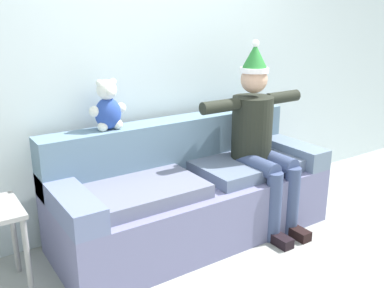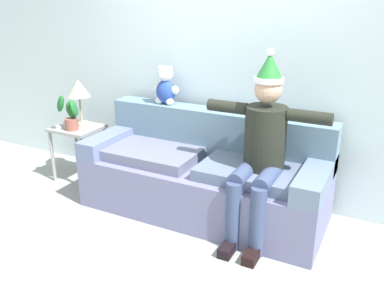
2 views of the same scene
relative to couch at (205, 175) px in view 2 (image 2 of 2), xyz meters
name	(u,v)px [view 2 (image 2 of 2)]	position (x,y,z in m)	size (l,w,h in m)	color
ground_plane	(145,269)	(0.00, -1.04, -0.36)	(10.00, 10.00, 0.00)	#9DA09B
back_wall	(229,60)	(0.00, 0.51, 0.99)	(7.00, 0.10, 2.70)	silver
couch	(205,175)	(0.00, 0.00, 0.00)	(2.23, 0.87, 0.92)	slate
person_seated	(261,146)	(0.57, -0.17, 0.44)	(1.02, 0.77, 1.55)	black
teddy_bear	(166,87)	(-0.56, 0.26, 0.73)	(0.29, 0.17, 0.38)	#2947A2
side_table	(78,136)	(-1.54, 0.02, 0.13)	(0.49, 0.44, 0.60)	#989697
table_lamp	(79,91)	(-1.55, 0.10, 0.62)	(0.24, 0.24, 0.49)	#BBB798
potted_plant	(70,114)	(-1.52, -0.09, 0.41)	(0.24, 0.22, 0.40)	#965145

